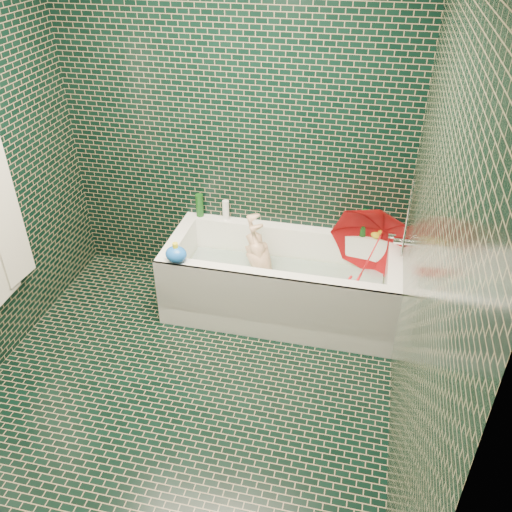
% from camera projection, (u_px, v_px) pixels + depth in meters
% --- Properties ---
extents(floor, '(2.80, 2.80, 0.00)m').
position_uv_depth(floor, '(181.00, 397.00, 3.46)').
color(floor, black).
rests_on(floor, ground).
extents(wall_back, '(2.80, 0.00, 2.80)m').
position_uv_depth(wall_back, '(234.00, 133.00, 3.91)').
color(wall_back, black).
rests_on(wall_back, floor).
extents(wall_right, '(0.00, 2.80, 2.80)m').
position_uv_depth(wall_right, '(425.00, 260.00, 2.53)').
color(wall_right, black).
rests_on(wall_right, floor).
extents(bathtub, '(1.70, 0.75, 0.55)m').
position_uv_depth(bathtub, '(281.00, 288.00, 4.08)').
color(bathtub, white).
rests_on(bathtub, floor).
extents(bath_mat, '(1.35, 0.47, 0.01)m').
position_uv_depth(bath_mat, '(281.00, 292.00, 4.13)').
color(bath_mat, green).
rests_on(bath_mat, bathtub).
extents(water, '(1.48, 0.53, 0.00)m').
position_uv_depth(water, '(282.00, 277.00, 4.05)').
color(water, silver).
rests_on(water, bathtub).
extents(faucet, '(0.18, 0.19, 0.55)m').
position_uv_depth(faucet, '(402.00, 236.00, 3.63)').
color(faucet, silver).
rests_on(faucet, wall_right).
extents(child, '(0.95, 0.56, 0.36)m').
position_uv_depth(child, '(264.00, 270.00, 4.10)').
color(child, tan).
rests_on(child, bathtub).
extents(umbrella, '(0.97, 0.91, 0.90)m').
position_uv_depth(umbrella, '(371.00, 255.00, 3.82)').
color(umbrella, red).
rests_on(umbrella, bathtub).
extents(soap_bottle_a, '(0.12, 0.12, 0.25)m').
position_uv_depth(soap_bottle_a, '(381.00, 236.00, 4.06)').
color(soap_bottle_a, white).
rests_on(soap_bottle_a, bathtub).
extents(soap_bottle_b, '(0.11, 0.11, 0.20)m').
position_uv_depth(soap_bottle_b, '(392.00, 237.00, 4.04)').
color(soap_bottle_b, '#521E70').
rests_on(soap_bottle_b, bathtub).
extents(soap_bottle_c, '(0.18, 0.18, 0.18)m').
position_uv_depth(soap_bottle_c, '(373.00, 237.00, 4.05)').
color(soap_bottle_c, '#124113').
rests_on(soap_bottle_c, bathtub).
extents(bottle_right_tall, '(0.07, 0.07, 0.21)m').
position_uv_depth(bottle_right_tall, '(364.00, 223.00, 4.01)').
color(bottle_right_tall, '#124113').
rests_on(bottle_right_tall, bathtub).
extents(bottle_right_pump, '(0.05, 0.05, 0.19)m').
position_uv_depth(bottle_right_pump, '(384.00, 225.00, 4.01)').
color(bottle_right_pump, silver).
rests_on(bottle_right_pump, bathtub).
extents(bottle_left_tall, '(0.08, 0.08, 0.19)m').
position_uv_depth(bottle_left_tall, '(200.00, 205.00, 4.27)').
color(bottle_left_tall, '#124113').
rests_on(bottle_left_tall, bathtub).
extents(bottle_left_short, '(0.06, 0.06, 0.16)m').
position_uv_depth(bottle_left_short, '(226.00, 210.00, 4.23)').
color(bottle_left_short, white).
rests_on(bottle_left_short, bathtub).
extents(rubber_duck, '(0.11, 0.09, 0.08)m').
position_uv_depth(rubber_duck, '(377.00, 234.00, 4.01)').
color(rubber_duck, yellow).
rests_on(rubber_duck, bathtub).
extents(bath_toy, '(0.18, 0.16, 0.15)m').
position_uv_depth(bath_toy, '(176.00, 254.00, 3.73)').
color(bath_toy, blue).
rests_on(bath_toy, bathtub).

